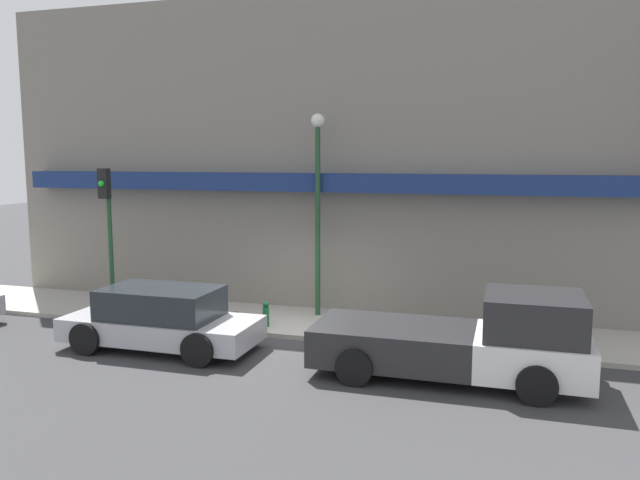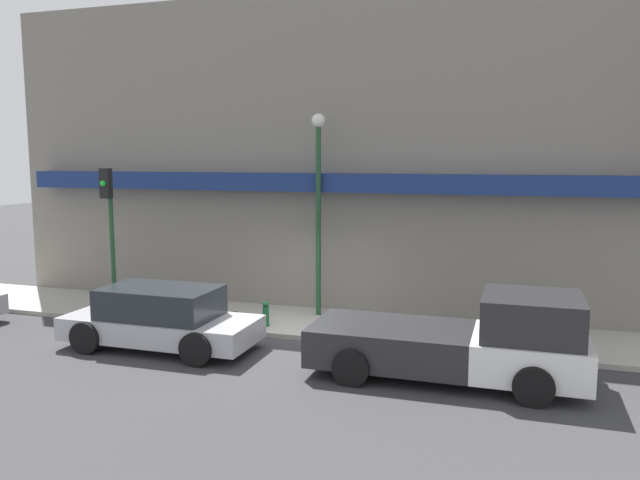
# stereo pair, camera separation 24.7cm
# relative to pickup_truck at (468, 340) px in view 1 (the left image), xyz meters

# --- Properties ---
(ground_plane) EXTENTS (80.00, 80.00, 0.00)m
(ground_plane) POSITION_rel_pickup_truck_xyz_m (-4.44, 1.51, -0.79)
(ground_plane) COLOR #38383A
(sidewalk) EXTENTS (36.00, 2.80, 0.12)m
(sidewalk) POSITION_rel_pickup_truck_xyz_m (-4.44, 2.91, -0.73)
(sidewalk) COLOR #ADA89E
(sidewalk) RESTS_ON ground
(building) EXTENTS (19.80, 3.80, 9.08)m
(building) POSITION_rel_pickup_truck_xyz_m (-4.42, 5.79, 3.65)
(building) COLOR gray
(building) RESTS_ON ground
(pickup_truck) EXTENTS (5.40, 2.23, 1.80)m
(pickup_truck) POSITION_rel_pickup_truck_xyz_m (0.00, 0.00, 0.00)
(pickup_truck) COLOR white
(pickup_truck) RESTS_ON ground
(parked_car) EXTENTS (4.51, 2.01, 1.43)m
(parked_car) POSITION_rel_pickup_truck_xyz_m (-6.88, -0.00, -0.09)
(parked_car) COLOR #ADADB2
(parked_car) RESTS_ON ground
(fire_hydrant) EXTENTS (0.17, 0.17, 0.65)m
(fire_hydrant) POSITION_rel_pickup_truck_xyz_m (-5.13, 2.07, -0.35)
(fire_hydrant) COLOR #196633
(fire_hydrant) RESTS_ON sidewalk
(street_lamp) EXTENTS (0.36, 0.36, 5.42)m
(street_lamp) POSITION_rel_pickup_truck_xyz_m (-4.21, 3.59, 2.72)
(street_lamp) COLOR #1E4728
(street_lamp) RESTS_ON sidewalk
(traffic_light) EXTENTS (0.28, 0.42, 3.99)m
(traffic_light) POSITION_rel_pickup_truck_xyz_m (-9.59, 1.91, 2.06)
(traffic_light) COLOR #1E4728
(traffic_light) RESTS_ON sidewalk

